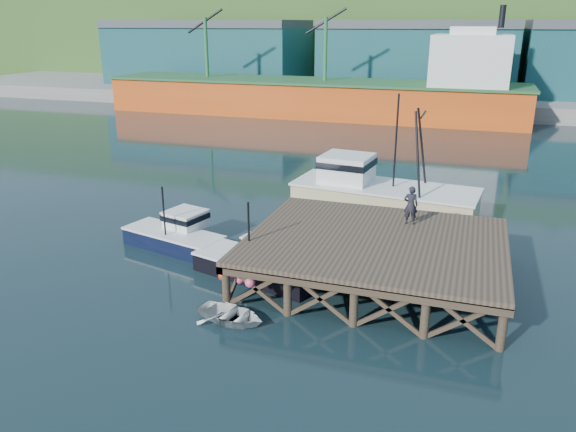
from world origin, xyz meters
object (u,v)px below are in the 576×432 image
at_px(trawler, 380,191).
at_px(boat_black, 261,261).
at_px(dinghy, 231,315).
at_px(dockworker, 411,205).
at_px(boat_navy, 177,234).

bearing_deg(trawler, boat_black, -103.43).
distance_m(dinghy, dockworker, 10.94).
relative_size(boat_navy, boat_black, 0.90).
relative_size(trawler, dinghy, 4.01).
relative_size(boat_black, dockworker, 3.48).
bearing_deg(dockworker, boat_navy, 1.14).
distance_m(boat_black, trawler, 11.74).
bearing_deg(dinghy, boat_black, 15.99).
height_order(boat_navy, dockworker, dockworker).
height_order(boat_black, dockworker, dockworker).
height_order(trawler, dockworker, trawler).
relative_size(boat_navy, dockworker, 3.14).
xyz_separation_m(trawler, dinghy, (-3.49, -15.68, -1.30)).
bearing_deg(boat_navy, dockworker, 22.75).
bearing_deg(trawler, dockworker, -63.02).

